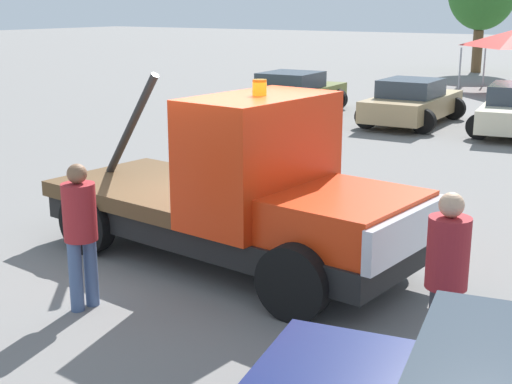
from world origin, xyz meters
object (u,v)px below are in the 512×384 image
object	(u,v)px
person_near_truck	(447,271)
parked_car_tan	(412,102)
tow_truck	(245,196)
person_at_hood	(80,226)
parked_car_olive	(293,93)

from	to	relation	value
person_near_truck	parked_car_tan	size ratio (longest dim) A/B	0.41
parked_car_tan	tow_truck	bearing A→B (deg)	-170.73
person_at_hood	parked_car_olive	distance (m)	15.84
person_near_truck	parked_car_tan	bearing A→B (deg)	-119.66
tow_truck	parked_car_olive	world-z (taller)	tow_truck
person_near_truck	parked_car_olive	distance (m)	17.01
tow_truck	person_at_hood	xyz separation A→B (m)	(-0.77, -2.18, 0.02)
person_at_hood	parked_car_olive	world-z (taller)	person_at_hood
tow_truck	parked_car_tan	bearing A→B (deg)	106.59
person_near_truck	tow_truck	bearing A→B (deg)	-74.98
tow_truck	person_at_hood	bearing A→B (deg)	-104.57
person_near_truck	parked_car_olive	xyz separation A→B (m)	(-9.86, 13.85, -0.38)
tow_truck	person_at_hood	world-z (taller)	tow_truck
person_at_hood	parked_car_tan	size ratio (longest dim) A/B	0.39
tow_truck	person_near_truck	world-z (taller)	tow_truck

